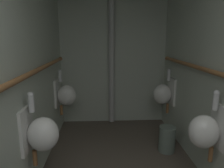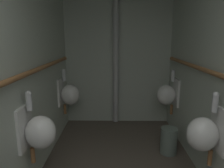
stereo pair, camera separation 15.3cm
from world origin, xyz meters
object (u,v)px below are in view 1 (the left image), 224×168
Objects in this scene: urinal_left_mid at (41,133)px; standpipe_back_wall at (112,57)px; waste_bin at (167,139)px; urinal_right_far at (164,93)px; urinal_right_mid at (206,131)px; urinal_left_far at (65,95)px.

urinal_left_mid is 2.07m from standpipe_back_wall.
standpipe_back_wall reaches higher than waste_bin.
urinal_left_mid is at bearing -153.26° from waste_bin.
urinal_left_mid is 2.05× the size of waste_bin.
urinal_left_mid reaches higher than waste_bin.
waste_bin is at bearing -55.63° from standpipe_back_wall.
urinal_left_mid is 1.76m from waste_bin.
waste_bin is (-0.12, -0.63, -0.49)m from urinal_right_far.
urinal_right_mid is at bearing -81.61° from waste_bin.
waste_bin is at bearing 26.74° from urinal_left_mid.
urinal_left_mid is 1.00× the size of urinal_left_far.
urinal_right_far is 0.31× the size of standpipe_back_wall.
urinal_right_mid is at bearing -0.86° from urinal_left_mid.
urinal_left_mid is at bearing 179.14° from urinal_right_mid.
urinal_right_mid reaches higher than waste_bin.
urinal_left_mid is at bearing -90.00° from urinal_left_far.
urinal_left_far reaches higher than waste_bin.
urinal_left_far is (0.00, 1.40, 0.00)m from urinal_left_mid.
standpipe_back_wall is at bearing 114.57° from urinal_right_mid.
urinal_right_far is at bearing 79.69° from waste_bin.
urinal_right_far is at bearing 90.00° from urinal_right_mid.
urinal_right_mid is 0.93m from waste_bin.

